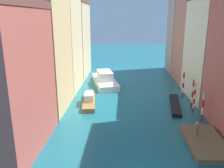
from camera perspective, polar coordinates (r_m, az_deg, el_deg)
name	(u,v)px	position (r m, az deg, el deg)	size (l,w,h in m)	color
ground_plane	(131,93)	(42.12, 4.57, -2.07)	(154.00, 154.00, 0.00)	#196070
building_left_0	(2,79)	(24.85, -25.06, 1.17)	(7.03, 11.63, 14.50)	#B25147
building_left_1	(39,46)	(34.39, -17.10, 8.84)	(7.03, 9.62, 18.26)	#DBB77A
building_left_2	(58,30)	(43.47, -12.97, 12.59)	(7.03, 9.62, 21.46)	beige
building_left_3	(72,39)	(54.19, -9.72, 10.65)	(7.03, 11.42, 16.41)	beige
building_right_2	(214,49)	(41.11, 23.46, 7.67)	(7.03, 11.80, 15.97)	beige
building_right_3	(195,36)	(51.17, 19.46, 10.80)	(7.03, 9.57, 18.39)	#C6705B
building_right_4	(184,32)	(59.94, 17.04, 11.81)	(7.03, 8.19, 18.79)	tan
waterfront_dock	(205,142)	(27.35, 21.59, -12.88)	(3.82, 7.42, 0.57)	brown
person_on_dock	(196,129)	(27.56, 19.70, -10.10)	(0.36, 0.36, 1.56)	olive
mooring_pole_0	(203,106)	(31.96, 21.07, -4.97)	(0.29, 0.29, 4.20)	red
mooring_pole_1	(194,98)	(34.66, 19.24, -3.17)	(0.28, 0.28, 4.23)	red
mooring_pole_2	(193,93)	(36.28, 18.87, -2.13)	(0.29, 0.29, 4.42)	red
mooring_pole_3	(183,84)	(40.62, 16.80, -0.03)	(0.34, 0.34, 4.46)	red
vaporetto_white	(105,80)	(46.90, -1.72, 1.07)	(6.33, 11.92, 2.68)	white
gondola_black	(175,104)	(36.93, 14.99, -4.79)	(2.51, 8.95, 0.50)	black
motorboat_0	(89,100)	(36.68, -5.56, -3.89)	(2.68, 7.95, 1.72)	olive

